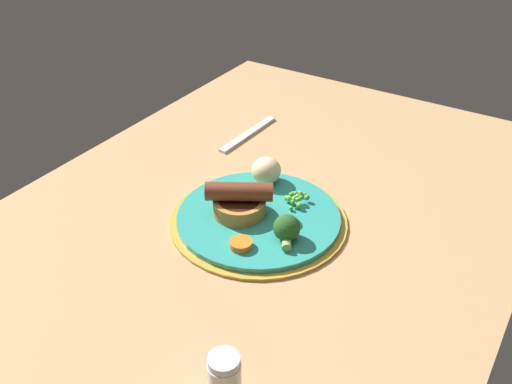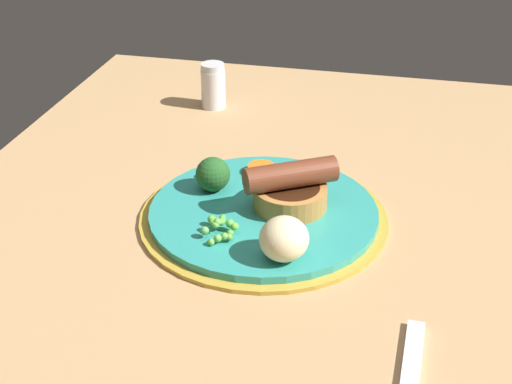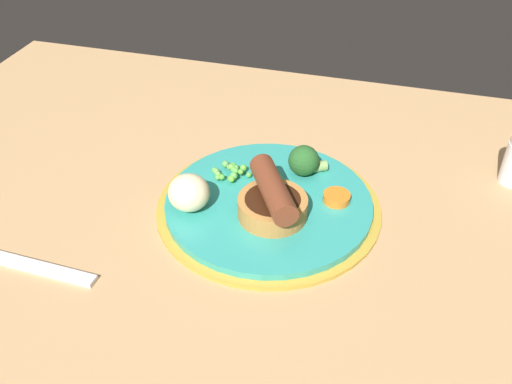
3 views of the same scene
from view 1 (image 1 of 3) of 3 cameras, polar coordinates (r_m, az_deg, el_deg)
The scene contains 9 objects.
dining_table at distance 97.22cm, azimuth 1.37°, elevation -2.12°, with size 110.00×80.00×3.00cm, color tan.
dinner_plate at distance 92.37cm, azimuth 0.26°, elevation -2.70°, with size 28.74×28.74×1.40cm.
sausage_pudding at distance 91.00cm, azimuth -1.67°, elevation -0.94°, with size 8.53×10.75×5.65cm.
pea_pile at distance 94.38cm, azimuth 4.06°, elevation -0.60°, with size 5.57×3.79×1.85cm.
broccoli_floret_far at distance 85.73cm, azimuth 3.09°, elevation -3.68°, with size 5.28×4.36×4.16cm.
potato_chunk_1 at distance 98.82cm, azimuth 1.03°, elevation 2.18°, with size 5.19×5.12×4.66cm, color beige.
carrot_slice_0 at distance 85.09cm, azimuth -1.51°, elevation -5.22°, with size 3.45×3.45×1.08cm, color orange.
fork at distance 117.86cm, azimuth -0.77°, elevation 5.83°, with size 18.00×1.60×0.60cm, color silver.
salt_shaker at distance 66.01cm, azimuth -3.16°, elevation -18.22°, with size 3.77×3.77×7.01cm.
Camera 1 is at (-67.92, -40.09, 58.35)cm, focal length 40.00 mm.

